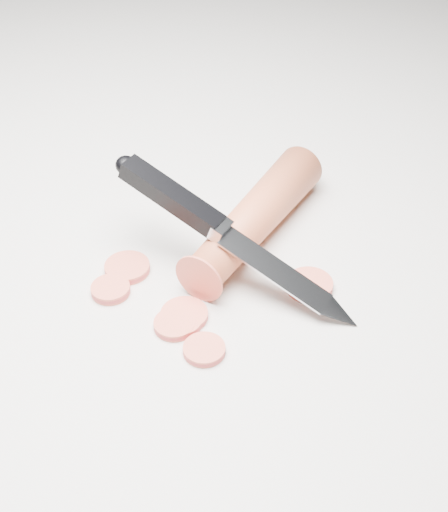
# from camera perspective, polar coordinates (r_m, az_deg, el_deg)

# --- Properties ---
(ground) EXTENTS (2.40, 2.40, 0.00)m
(ground) POSITION_cam_1_polar(r_m,az_deg,el_deg) (0.58, -2.22, -1.46)
(ground) COLOR silver
(ground) RESTS_ON ground
(carrot) EXTENTS (0.10, 0.18, 0.04)m
(carrot) POSITION_cam_1_polar(r_m,az_deg,el_deg) (0.60, 2.51, 3.12)
(carrot) COLOR #CC522D
(carrot) RESTS_ON ground
(carrot_slice_0) EXTENTS (0.03, 0.03, 0.01)m
(carrot_slice_0) POSITION_cam_1_polar(r_m,az_deg,el_deg) (0.57, -9.06, -2.66)
(carrot_slice_0) COLOR #E75740
(carrot_slice_0) RESTS_ON ground
(carrot_slice_1) EXTENTS (0.03, 0.03, 0.01)m
(carrot_slice_1) POSITION_cam_1_polar(r_m,az_deg,el_deg) (0.53, -3.97, -5.48)
(carrot_slice_1) COLOR #E75740
(carrot_slice_1) RESTS_ON ground
(carrot_slice_2) EXTENTS (0.03, 0.03, 0.01)m
(carrot_slice_2) POSITION_cam_1_polar(r_m,az_deg,el_deg) (0.52, -1.60, -7.50)
(carrot_slice_2) COLOR #E75740
(carrot_slice_2) RESTS_ON ground
(carrot_slice_3) EXTENTS (0.04, 0.04, 0.01)m
(carrot_slice_3) POSITION_cam_1_polar(r_m,az_deg,el_deg) (0.54, -3.20, -4.72)
(carrot_slice_3) COLOR #E75740
(carrot_slice_3) RESTS_ON ground
(carrot_slice_4) EXTENTS (0.04, 0.04, 0.01)m
(carrot_slice_4) POSITION_cam_1_polar(r_m,az_deg,el_deg) (0.57, 6.85, -2.32)
(carrot_slice_4) COLOR #E75740
(carrot_slice_4) RESTS_ON ground
(carrot_slice_5) EXTENTS (0.04, 0.04, 0.01)m
(carrot_slice_5) POSITION_cam_1_polar(r_m,az_deg,el_deg) (0.58, -7.75, -0.94)
(carrot_slice_5) COLOR #E75740
(carrot_slice_5) RESTS_ON ground
(carrot_slice_6) EXTENTS (0.03, 0.03, 0.01)m
(carrot_slice_6) POSITION_cam_1_polar(r_m,az_deg,el_deg) (0.54, -3.40, -5.30)
(carrot_slice_6) COLOR #E75740
(carrot_slice_6) RESTS_ON ground
(kitchen_knife) EXTENTS (0.21, 0.11, 0.08)m
(kitchen_knife) POSITION_cam_1_polar(r_m,az_deg,el_deg) (0.55, 0.84, 1.60)
(kitchen_knife) COLOR silver
(kitchen_knife) RESTS_ON ground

